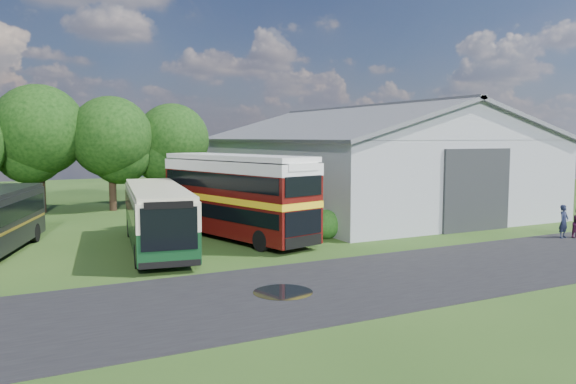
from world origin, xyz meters
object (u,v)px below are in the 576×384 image
bus_green_single (157,216)px  bus_maroon_double (237,197)px  visitor_a (564,222)px  storage_shed (363,156)px

bus_green_single → bus_maroon_double: bearing=19.9°
bus_green_single → visitor_a: bus_green_single is taller
storage_shed → visitor_a: size_ratio=13.25×
bus_green_single → bus_maroon_double: (4.70, 0.93, 0.64)m
storage_shed → bus_green_single: (-18.62, -8.87, -2.46)m
storage_shed → bus_maroon_double: size_ratio=2.20×
visitor_a → storage_shed: bearing=88.9°
bus_green_single → visitor_a: size_ratio=6.35×
storage_shed → visitor_a: bearing=-81.0°
storage_shed → bus_green_single: bearing=-154.5°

